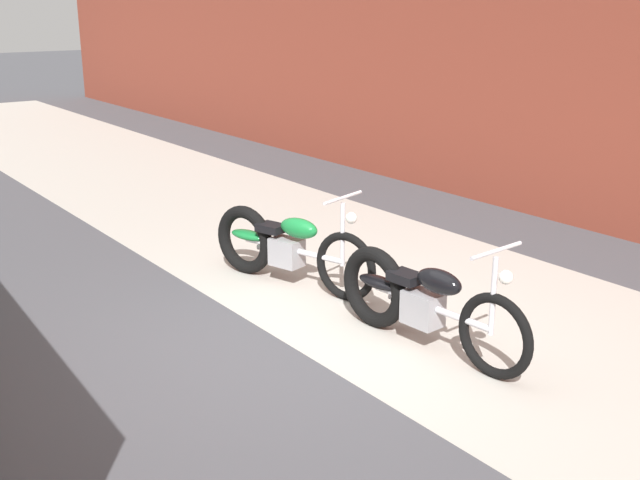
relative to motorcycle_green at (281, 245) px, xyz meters
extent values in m
plane|color=#47474C|center=(1.32, -0.80, -0.40)|extent=(80.00, 80.00, 0.00)
cube|color=#B2ADA3|center=(1.32, 0.95, -0.40)|extent=(36.00, 3.50, 0.01)
torus|color=black|center=(0.78, 0.22, -0.06)|extent=(0.68, 0.27, 0.68)
torus|color=black|center=(-0.47, -0.14, -0.03)|extent=(0.74, 0.33, 0.73)
cylinder|color=silver|center=(0.15, 0.04, -0.02)|extent=(1.20, 0.40, 0.06)
cube|color=#99999E|center=(0.07, 0.02, -0.06)|extent=(0.37, 0.30, 0.28)
ellipsoid|color=#197A38|center=(0.23, 0.06, 0.22)|extent=(0.48, 0.31, 0.20)
ellipsoid|color=#197A38|center=(-0.42, -0.13, 0.03)|extent=(0.47, 0.30, 0.10)
cube|color=black|center=(-0.12, -0.04, 0.16)|extent=(0.32, 0.27, 0.08)
cylinder|color=silver|center=(0.74, 0.21, 0.25)|extent=(0.05, 0.05, 0.62)
cylinder|color=silver|center=(0.74, 0.21, 0.61)|extent=(0.19, 0.57, 0.03)
sphere|color=white|center=(0.83, 0.24, 0.43)|extent=(0.11, 0.11, 0.11)
cylinder|color=silver|center=(-0.20, 0.10, -0.14)|extent=(0.54, 0.21, 0.06)
torus|color=black|center=(2.71, 0.13, -0.06)|extent=(0.68, 0.13, 0.68)
torus|color=black|center=(1.41, 0.04, -0.03)|extent=(0.74, 0.18, 0.73)
cylinder|color=silver|center=(2.06, 0.09, -0.02)|extent=(1.24, 0.15, 0.06)
cube|color=#99999E|center=(1.98, 0.08, -0.06)|extent=(0.34, 0.24, 0.28)
ellipsoid|color=black|center=(2.14, 0.09, 0.22)|extent=(0.45, 0.22, 0.20)
ellipsoid|color=black|center=(1.46, 0.04, 0.03)|extent=(0.45, 0.21, 0.10)
cube|color=black|center=(1.78, 0.07, 0.16)|extent=(0.29, 0.22, 0.08)
cylinder|color=silver|center=(2.67, 0.13, 0.25)|extent=(0.05, 0.05, 0.62)
cylinder|color=silver|center=(2.67, 0.13, 0.61)|extent=(0.07, 0.58, 0.03)
sphere|color=white|center=(2.77, 0.14, 0.43)|extent=(0.11, 0.11, 0.11)
cylinder|color=silver|center=(1.73, 0.21, -0.14)|extent=(0.55, 0.10, 0.06)
camera|label=1|loc=(6.29, -4.16, 2.38)|focal=43.91mm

